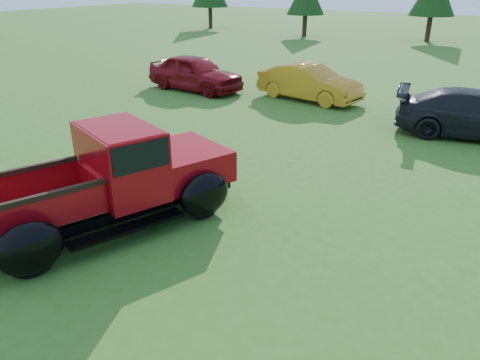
{
  "coord_description": "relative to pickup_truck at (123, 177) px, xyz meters",
  "views": [
    {
      "loc": [
        4.87,
        -6.39,
        4.4
      ],
      "look_at": [
        0.59,
        0.2,
        0.97
      ],
      "focal_mm": 35.0,
      "sensor_mm": 36.0,
      "label": 1
    }
  ],
  "objects": [
    {
      "name": "ground",
      "position": [
        1.47,
        0.73,
        -0.89
      ],
      "size": [
        120.0,
        120.0,
        0.0
      ],
      "primitive_type": "plane",
      "color": "#32621C",
      "rests_on": "ground"
    },
    {
      "name": "pickup_truck",
      "position": [
        0.0,
        0.0,
        0.0
      ],
      "size": [
        3.71,
        5.4,
        1.88
      ],
      "rotation": [
        0.0,
        0.0,
        -0.35
      ],
      "color": "black",
      "rests_on": "ground"
    },
    {
      "name": "show_car_red",
      "position": [
        -5.9,
        9.76,
        -0.17
      ],
      "size": [
        4.37,
        2.0,
        1.45
      ],
      "primitive_type": "imported",
      "rotation": [
        0.0,
        0.0,
        1.5
      ],
      "color": "maroon",
      "rests_on": "ground"
    },
    {
      "name": "show_car_yellow",
      "position": [
        -1.17,
        10.78,
        -0.22
      ],
      "size": [
        4.24,
        1.98,
        1.34
      ],
      "primitive_type": "imported",
      "rotation": [
        0.0,
        0.0,
        1.43
      ],
      "color": "orange",
      "rests_on": "ground"
    },
    {
      "name": "show_car_grey",
      "position": [
        4.97,
        9.34,
        -0.21
      ],
      "size": [
        4.98,
        2.8,
        1.36
      ],
      "primitive_type": "imported",
      "rotation": [
        0.0,
        0.0,
        1.77
      ],
      "color": "black",
      "rests_on": "ground"
    }
  ]
}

